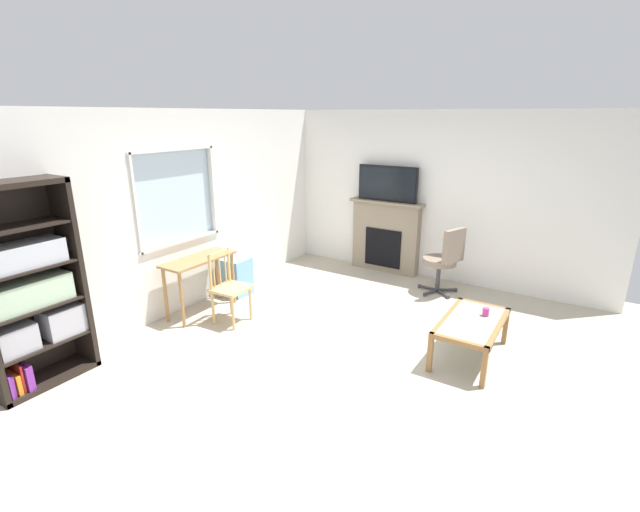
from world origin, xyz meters
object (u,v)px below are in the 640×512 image
Objects in this scene: desk_under_window at (199,268)px; wooden_chair at (229,287)px; office_chair at (445,258)px; fireplace at (386,236)px; sippy_cup at (486,312)px; bookshelf at (29,294)px; plastic_drawer_unit at (235,276)px; tv at (388,184)px; coffee_table at (472,325)px.

wooden_chair reaches higher than desk_under_window.
office_chair reaches higher than wooden_chair.
fireplace is 1.24m from office_chair.
sippy_cup is (-1.41, -0.90, -0.07)m from office_chair.
bookshelf reaches higher than wooden_chair.
plastic_drawer_unit is at bearing 146.22° from fireplace.
wooden_chair is 0.91× the size of tv.
fireplace is (2.82, -0.84, 0.13)m from wooden_chair.
sippy_cup reaches higher than coffee_table.
desk_under_window is at bearing 154.05° from tv.
sippy_cup is (0.19, -0.09, 0.11)m from coffee_table.
sippy_cup is at bearing -72.23° from wooden_chair.
fireplace reaches higher than desk_under_window.
desk_under_window is 0.93× the size of coffee_table.
fireplace is at bearing 67.08° from office_chair.
plastic_drawer_unit is 3.36m from coffee_table.
sippy_cup is at bearing -75.04° from desk_under_window.
office_chair is at bearing -40.37° from wooden_chair.
bookshelf is 3.63× the size of plastic_drawer_unit.
sippy_cup is (0.91, -3.40, -0.13)m from desk_under_window.
plastic_drawer_unit is 3.03m from office_chair.
sippy_cup is (-1.90, -2.04, -0.11)m from fireplace.
office_chair reaches higher than coffee_table.
fireplace reaches higher than office_chair.
plastic_drawer_unit is 2.55m from fireplace.
plastic_drawer_unit is 3.46m from sippy_cup.
office_chair is at bearing 26.72° from coffee_table.
wooden_chair is (1.96, -0.62, -0.46)m from bookshelf.
office_chair is at bearing -57.61° from plastic_drawer_unit.
tv is 2.94m from sippy_cup.
coffee_table is at bearing 154.43° from sippy_cup.
bookshelf is 2.10m from wooden_chair.
wooden_chair is 3.09m from tv.
tv is at bearing 43.34° from coffee_table.
office_chair is at bearing -31.31° from bookshelf.
desk_under_window is 0.81× the size of fireplace.
plastic_drawer_unit reaches higher than coffee_table.
tv reaches higher than plastic_drawer_unit.
tv is (2.08, -1.41, 1.19)m from plastic_drawer_unit.
fireplace is 2.86m from coffee_table.
fireplace is 1.23× the size of office_chair.
desk_under_window is 3.41m from office_chair.
wooden_chair is 10.00× the size of sippy_cup.
coffee_table is 0.24m from sippy_cup.
wooden_chair is at bearing 107.77° from sippy_cup.
wooden_chair is at bearing 139.63° from office_chair.
bookshelf reaches higher than fireplace.
fireplace is at bearing 47.12° from sippy_cup.
tv is at bearing -17.13° from bookshelf.
desk_under_window is 0.78m from plastic_drawer_unit.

